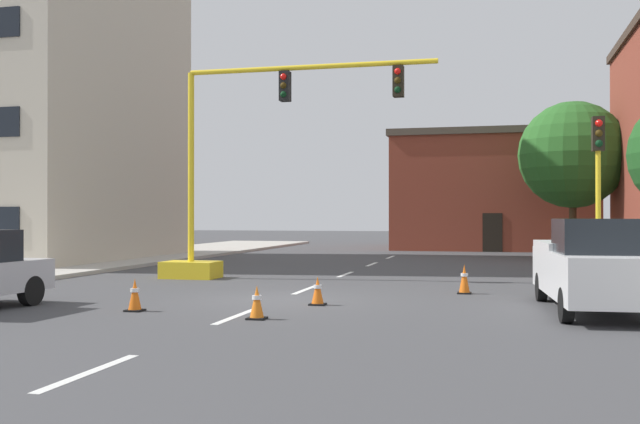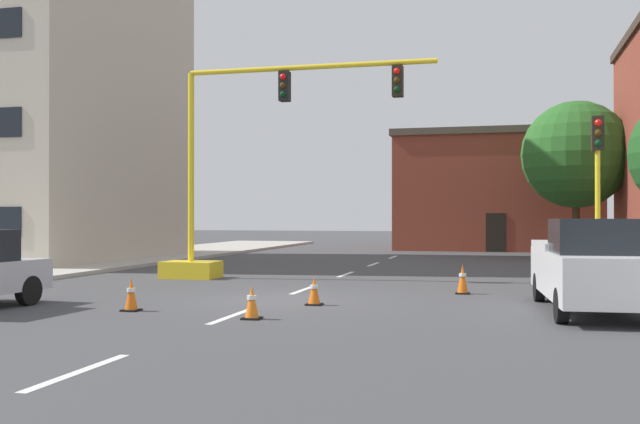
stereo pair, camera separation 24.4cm
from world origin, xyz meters
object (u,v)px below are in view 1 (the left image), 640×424
(tree_right_far, at_px, (573,155))
(traffic_signal_gantry, at_px, (224,210))
(traffic_cone_roadside_d, at_px, (464,279))
(pickup_truck_white, at_px, (597,266))
(traffic_light_pole_right, at_px, (598,162))
(traffic_cone_roadside_c, at_px, (135,295))
(traffic_cone_roadside_a, at_px, (257,303))
(traffic_cone_roadside_b, at_px, (318,291))

(tree_right_far, bearing_deg, traffic_signal_gantry, -126.82)
(traffic_cone_roadside_d, bearing_deg, pickup_truck_white, -46.80)
(traffic_light_pole_right, relative_size, traffic_cone_roadside_c, 6.79)
(traffic_cone_roadside_a, relative_size, traffic_cone_roadside_d, 0.86)
(traffic_light_pole_right, relative_size, pickup_truck_white, 0.87)
(traffic_cone_roadside_c, bearing_deg, traffic_cone_roadside_a, -10.44)
(traffic_cone_roadside_c, bearing_deg, traffic_signal_gantry, 97.78)
(traffic_light_pole_right, relative_size, traffic_cone_roadside_d, 6.16)
(traffic_cone_roadside_a, bearing_deg, traffic_cone_roadside_d, 56.96)
(traffic_signal_gantry, height_order, traffic_cone_roadside_c, traffic_signal_gantry)
(traffic_cone_roadside_a, xyz_separation_m, traffic_cone_roadside_c, (-2.94, 0.54, 0.02))
(tree_right_far, xyz_separation_m, traffic_cone_roadside_d, (-4.51, -19.25, -4.73))
(traffic_cone_roadside_b, relative_size, traffic_cone_roadside_d, 0.84)
(traffic_light_pole_right, xyz_separation_m, traffic_cone_roadside_c, (-10.28, -7.21, -3.18))
(traffic_signal_gantry, height_order, traffic_cone_roadside_b, traffic_signal_gantry)
(pickup_truck_white, xyz_separation_m, traffic_cone_roadside_b, (-6.06, -0.20, -0.65))
(tree_right_far, relative_size, traffic_cone_roadside_a, 11.59)
(pickup_truck_white, bearing_deg, traffic_cone_roadside_a, -157.85)
(pickup_truck_white, distance_m, traffic_cone_roadside_b, 6.10)
(tree_right_far, height_order, traffic_cone_roadside_c, tree_right_far)
(tree_right_far, xyz_separation_m, pickup_truck_white, (-1.61, -22.34, -4.14))
(traffic_cone_roadside_b, distance_m, traffic_cone_roadside_d, 4.56)
(tree_right_far, distance_m, traffic_cone_roadside_c, 27.38)
(traffic_cone_roadside_a, xyz_separation_m, traffic_cone_roadside_b, (0.62, 2.52, -0.01))
(traffic_signal_gantry, height_order, pickup_truck_white, traffic_signal_gantry)
(pickup_truck_white, xyz_separation_m, traffic_cone_roadside_a, (-6.68, -2.72, -0.64))
(traffic_cone_roadside_c, distance_m, traffic_cone_roadside_d, 8.53)
(traffic_cone_roadside_a, xyz_separation_m, traffic_cone_roadside_d, (3.78, 5.81, 0.05))
(traffic_cone_roadside_b, xyz_separation_m, traffic_cone_roadside_c, (-3.55, -1.98, 0.02))
(traffic_cone_roadside_a, height_order, traffic_cone_roadside_b, traffic_cone_roadside_a)
(traffic_signal_gantry, relative_size, tree_right_far, 1.15)
(pickup_truck_white, bearing_deg, traffic_cone_roadside_c, -167.24)
(traffic_signal_gantry, height_order, tree_right_far, tree_right_far)
(traffic_signal_gantry, xyz_separation_m, traffic_cone_roadside_b, (4.65, -6.08, -1.91))
(traffic_cone_roadside_a, distance_m, traffic_cone_roadside_d, 6.93)
(pickup_truck_white, xyz_separation_m, traffic_cone_roadside_d, (-2.90, 3.09, -0.59))
(traffic_light_pole_right, xyz_separation_m, traffic_cone_roadside_a, (-7.34, -7.75, -3.20))
(traffic_signal_gantry, relative_size, traffic_cone_roadside_a, 13.28)
(pickup_truck_white, bearing_deg, tree_right_far, 85.89)
(traffic_cone_roadside_a, distance_m, traffic_cone_roadside_c, 2.98)
(pickup_truck_white, height_order, traffic_cone_roadside_b, pickup_truck_white)
(traffic_signal_gantry, distance_m, traffic_light_pole_right, 11.48)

